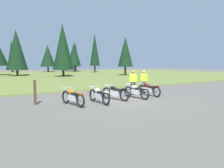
% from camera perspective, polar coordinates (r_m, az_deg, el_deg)
% --- Properties ---
extents(ground_plane, '(140.00, 140.00, 0.00)m').
position_cam_1_polar(ground_plane, '(12.29, 1.44, -4.41)').
color(ground_plane, '#605B54').
extents(grass_moorland, '(80.00, 44.00, 0.10)m').
position_cam_1_polar(grass_moorland, '(37.72, -20.91, 2.01)').
color(grass_moorland, olive).
rests_on(grass_moorland, ground).
extents(forest_treeline, '(36.60, 28.19, 9.01)m').
position_cam_1_polar(forest_treeline, '(45.41, -20.84, 8.23)').
color(forest_treeline, '#47331E').
rests_on(forest_treeline, ground).
extents(motorcycle_orange, '(0.71, 2.08, 0.88)m').
position_cam_1_polar(motorcycle_orange, '(10.93, -10.59, -3.43)').
color(motorcycle_orange, black).
rests_on(motorcycle_orange, ground).
extents(motorcycle_cream, '(0.62, 2.10, 0.88)m').
position_cam_1_polar(motorcycle_cream, '(11.35, -3.56, -3.01)').
color(motorcycle_cream, black).
rests_on(motorcycle_cream, ground).
extents(motorcycle_black, '(0.80, 2.05, 0.88)m').
position_cam_1_polar(motorcycle_black, '(12.39, 0.84, -2.29)').
color(motorcycle_black, black).
rests_on(motorcycle_black, ground).
extents(motorcycle_silver, '(0.65, 2.09, 0.88)m').
position_cam_1_polar(motorcycle_silver, '(13.01, 6.48, -1.94)').
color(motorcycle_silver, black).
rests_on(motorcycle_silver, ground).
extents(motorcycle_maroon, '(0.62, 2.10, 0.88)m').
position_cam_1_polar(motorcycle_maroon, '(14.10, 9.92, -1.42)').
color(motorcycle_maroon, black).
rests_on(motorcycle_maroon, ground).
extents(rider_checking_bike, '(0.45, 0.40, 1.67)m').
position_cam_1_polar(rider_checking_bike, '(14.44, 5.71, 0.84)').
color(rider_checking_bike, black).
rests_on(rider_checking_bike, ground).
extents(rider_in_hivis_vest, '(0.43, 0.40, 1.67)m').
position_cam_1_polar(rider_in_hivis_vest, '(15.11, 8.57, 1.01)').
color(rider_in_hivis_vest, '#2D2D38').
rests_on(rider_in_hivis_vest, ground).
extents(trail_marker_post, '(0.12, 0.12, 1.28)m').
position_cam_1_polar(trail_marker_post, '(11.57, -20.05, -2.16)').
color(trail_marker_post, '#47331E').
rests_on(trail_marker_post, ground).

